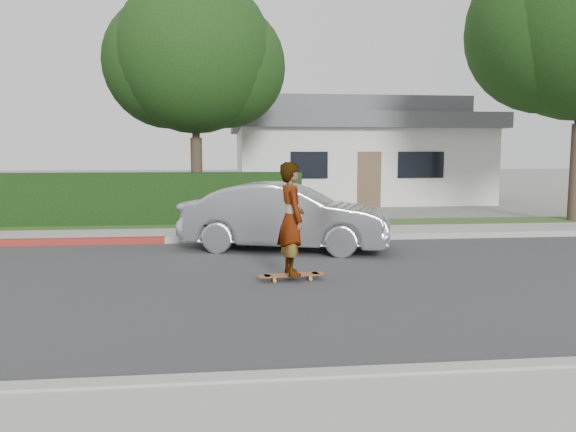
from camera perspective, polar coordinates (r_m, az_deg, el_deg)
ground at (r=9.30m, az=-21.17°, el=-6.76°), size 120.00×120.00×0.00m
road at (r=9.30m, az=-21.17°, el=-6.73°), size 60.00×8.00×0.01m
curb_far at (r=13.22m, az=-16.69°, el=-2.45°), size 60.00×0.20×0.15m
sidewalk_far at (r=14.10m, az=-16.05°, el=-1.95°), size 60.00×1.60×0.12m
planting_strip at (r=15.67m, az=-15.08°, el=-1.13°), size 60.00×1.60×0.10m
hedge at (r=16.89m, az=-24.96°, el=1.41°), size 15.00×1.00×1.50m
tree_center at (r=18.19m, az=-9.48°, el=15.37°), size 5.66×4.84×7.44m
house at (r=25.39m, az=6.43°, el=6.49°), size 10.60×8.60×4.30m
skateboard at (r=9.06m, az=0.36°, el=-6.04°), size 1.12×0.35×0.10m
skateboarder at (r=8.91m, az=0.36°, el=-0.28°), size 0.53×0.72×1.80m
car_silver at (r=11.82m, az=-0.20°, el=-0.08°), size 4.58×2.73×1.43m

